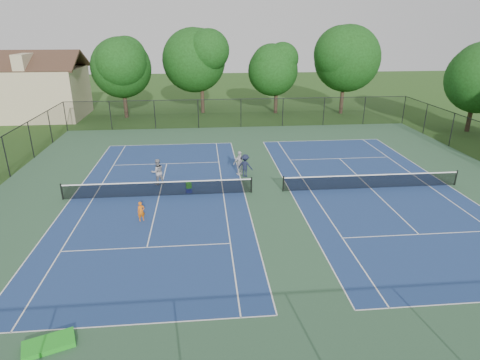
{
  "coord_description": "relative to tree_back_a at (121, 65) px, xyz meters",
  "views": [
    {
      "loc": [
        -4.05,
        -23.91,
        10.22
      ],
      "look_at": [
        -1.89,
        -1.0,
        1.3
      ],
      "focal_mm": 30.0,
      "sensor_mm": 36.0,
      "label": 1
    }
  ],
  "objects": [
    {
      "name": "ground",
      "position": [
        13.0,
        -24.0,
        -6.04
      ],
      "size": [
        140.0,
        140.0,
        0.0
      ],
      "primitive_type": "plane",
      "color": "#234716",
      "rests_on": "ground"
    },
    {
      "name": "tree_back_a",
      "position": [
        0.0,
        0.0,
        0.0
      ],
      "size": [
        6.8,
        6.8,
        9.15
      ],
      "color": "#2D2116",
      "rests_on": "ground"
    },
    {
      "name": "court_pad",
      "position": [
        13.0,
        -24.0,
        -6.03
      ],
      "size": [
        36.0,
        36.0,
        0.01
      ],
      "primitive_type": "cube",
      "color": "#2F553B",
      "rests_on": "ground"
    },
    {
      "name": "bystander_a",
      "position": [
        11.52,
        -20.57,
        -5.15
      ],
      "size": [
        1.13,
        0.8,
        1.79
      ],
      "primitive_type": "imported",
      "rotation": [
        0.0,
        0.0,
        3.53
      ],
      "color": "silver",
      "rests_on": "ground"
    },
    {
      "name": "tennis_court_left",
      "position": [
        6.0,
        -24.0,
        -5.94
      ],
      "size": [
        12.0,
        23.83,
        1.07
      ],
      "color": "navy",
      "rests_on": "ground"
    },
    {
      "name": "green_tarp",
      "position": [
        3.47,
        -36.68,
        -5.94
      ],
      "size": [
        1.86,
        1.4,
        0.18
      ],
      "primitive_type": "cube",
      "rotation": [
        0.0,
        0.0,
        0.36
      ],
      "color": "#1FA417",
      "rests_on": "ground"
    },
    {
      "name": "tree_back_b",
      "position": [
        9.0,
        2.0,
        0.56
      ],
      "size": [
        7.6,
        7.6,
        10.03
      ],
      "color": "#2D2116",
      "rests_on": "ground"
    },
    {
      "name": "tree_side_e",
      "position": [
        36.0,
        -10.0,
        -0.23
      ],
      "size": [
        6.6,
        6.6,
        8.87
      ],
      "color": "#2D2116",
      "rests_on": "ground"
    },
    {
      "name": "child_player",
      "position": [
        5.37,
        -27.41,
        -5.47
      ],
      "size": [
        0.48,
        0.41,
        1.13
      ],
      "primitive_type": "imported",
      "rotation": [
        0.0,
        0.0,
        0.39
      ],
      "color": "orange",
      "rests_on": "ground"
    },
    {
      "name": "perimeter_fence",
      "position": [
        13.0,
        -24.0,
        -4.44
      ],
      "size": [
        36.08,
        36.08,
        3.02
      ],
      "color": "black",
      "rests_on": "ground"
    },
    {
      "name": "clapboard_house",
      "position": [
        -10.0,
        1.0,
        -2.95
      ],
      "size": [
        10.8,
        8.1,
        7.65
      ],
      "color": "tan",
      "rests_on": "ground"
    },
    {
      "name": "tree_back_d",
      "position": [
        26.0,
        0.0,
        0.79
      ],
      "size": [
        7.8,
        7.8,
        10.37
      ],
      "color": "#2D2116",
      "rests_on": "ground"
    },
    {
      "name": "tennis_court_right",
      "position": [
        20.0,
        -24.0,
        -5.94
      ],
      "size": [
        12.0,
        23.83,
        1.07
      ],
      "color": "navy",
      "rests_on": "ground"
    },
    {
      "name": "instructor",
      "position": [
        5.77,
        -21.93,
        -5.13
      ],
      "size": [
        1.07,
        0.96,
        1.81
      ],
      "primitive_type": "imported",
      "rotation": [
        0.0,
        0.0,
        3.52
      ],
      "color": "gray",
      "rests_on": "ground"
    },
    {
      "name": "ball_hopper",
      "position": [
        7.89,
        -23.6,
        -5.51
      ],
      "size": [
        0.38,
        0.31,
        0.41
      ],
      "primitive_type": "cube",
      "rotation": [
        0.0,
        0.0,
        0.16
      ],
      "color": "green",
      "rests_on": "ball_crate"
    },
    {
      "name": "tree_back_c",
      "position": [
        18.0,
        1.0,
        -0.56
      ],
      "size": [
        6.0,
        6.0,
        8.4
      ],
      "color": "#2D2116",
      "rests_on": "ground"
    },
    {
      "name": "bystander_b",
      "position": [
        11.86,
        -21.02,
        -5.2
      ],
      "size": [
        1.25,
        1.05,
        1.68
      ],
      "primitive_type": "imported",
      "rotation": [
        0.0,
        0.0,
        2.67
      ],
      "color": "#171D34",
      "rests_on": "ground"
    },
    {
      "name": "ball_crate",
      "position": [
        7.89,
        -23.6,
        -5.88
      ],
      "size": [
        0.45,
        0.35,
        0.32
      ],
      "primitive_type": "cube",
      "rotation": [
        0.0,
        0.0,
        0.2
      ],
      "color": "#162398",
      "rests_on": "ground"
    }
  ]
}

